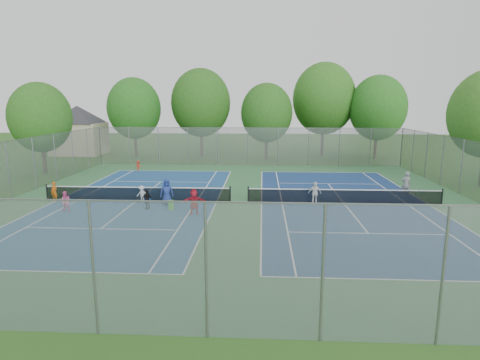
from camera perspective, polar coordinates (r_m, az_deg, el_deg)
name	(u,v)px	position (r m, az deg, el deg)	size (l,w,h in m)	color
ground	(239,202)	(27.21, -0.12, -3.09)	(120.00, 120.00, 0.00)	#2B591B
court_pad	(239,202)	(27.21, -0.12, -3.08)	(32.00, 32.00, 0.01)	#326A3D
court_left	(138,200)	(28.47, -14.34, -2.77)	(10.97, 23.77, 0.01)	navy
court_right	(344,203)	(27.72, 14.51, -3.15)	(10.97, 23.77, 0.01)	navy
net_left	(137,194)	(28.37, -14.39, -1.91)	(12.87, 0.10, 0.91)	black
net_right	(344,196)	(27.61, 14.55, -2.27)	(12.87, 0.10, 0.91)	black
fence_north	(248,147)	(42.63, 1.12, 4.77)	(32.00, 0.10, 4.00)	gray
fence_south	(206,272)	(11.44, -4.83, -12.89)	(32.00, 0.10, 4.00)	gray
fence_west	(8,170)	(31.98, -30.10, 1.19)	(32.00, 0.10, 4.00)	gray
house	(78,121)	(55.62, -22.05, 7.72)	(11.03, 11.03, 7.30)	#B7A88C
tree_nw	(134,108)	(50.78, -14.84, 9.82)	(6.40, 6.40, 9.58)	#443326
tree_nl	(201,103)	(49.92, -5.59, 10.86)	(7.20, 7.20, 10.69)	#443326
tree_nc	(267,113)	(47.37, 3.81, 9.49)	(6.00, 6.00, 8.85)	#443326
tree_nr	(324,99)	(50.91, 11.86, 11.24)	(7.60, 7.60, 11.42)	#443326
tree_ne	(378,108)	(50.20, 19.03, 9.66)	(6.60, 6.60, 9.77)	#443326
tree_side_w	(40,117)	(41.76, -26.53, 7.96)	(5.60, 5.60, 8.47)	#443326
ball_crate	(148,201)	(27.45, -13.00, -2.92)	(0.36, 0.36, 0.31)	#164BA8
ball_hopper	(171,205)	(25.39, -9.78, -3.56)	(0.32, 0.32, 0.62)	green
student_a	(54,192)	(29.93, -24.91, -1.51)	(0.49, 0.32, 1.34)	#BF5711
student_b	(66,202)	(26.69, -23.51, -2.86)	(0.63, 0.49, 1.30)	#E85A96
student_c	(142,194)	(27.64, -13.78, -1.97)	(0.74, 0.43, 1.15)	silver
student_d	(147,200)	(25.82, -13.09, -2.73)	(0.73, 0.31, 1.25)	black
student_e	(167,192)	(26.58, -10.39, -1.69)	(0.85, 0.55, 1.73)	navy
student_f	(194,202)	(24.12, -6.56, -3.10)	(1.45, 0.46, 1.56)	#A61728
child_far_baseline	(138,166)	(40.47, -14.26, 1.96)	(0.65, 0.38, 1.01)	red
instructor	(406,184)	(30.79, 22.54, -0.55)	(0.66, 0.43, 1.81)	gray
teen_court_b	(315,193)	(26.80, 10.58, -1.84)	(0.89, 0.37, 1.52)	white
tennis_ball_0	(89,213)	(25.89, -20.62, -4.47)	(0.07, 0.07, 0.07)	yellow
tennis_ball_1	(74,203)	(28.99, -22.54, -3.00)	(0.07, 0.07, 0.07)	#B9D030
tennis_ball_2	(123,211)	(25.92, -16.36, -4.18)	(0.07, 0.07, 0.07)	#B5D130
tennis_ball_3	(180,218)	(23.53, -8.51, -5.39)	(0.07, 0.07, 0.07)	#D1EB36
tennis_ball_4	(170,231)	(21.40, -9.99, -7.11)	(0.07, 0.07, 0.07)	#A5C62E
tennis_ball_5	(101,222)	(23.86, -19.12, -5.66)	(0.07, 0.07, 0.07)	#C2D130
tennis_ball_6	(160,211)	(25.18, -11.32, -4.39)	(0.07, 0.07, 0.07)	#ECF037
tennis_ball_7	(68,203)	(28.92, -23.23, -3.08)	(0.07, 0.07, 0.07)	#C5DD33
tennis_ball_8	(180,218)	(23.49, -8.51, -5.42)	(0.07, 0.07, 0.07)	#CEE034
tennis_ball_9	(104,212)	(25.91, -18.84, -4.34)	(0.07, 0.07, 0.07)	#B2D431
tennis_ball_10	(90,223)	(23.83, -20.61, -5.78)	(0.07, 0.07, 0.07)	gold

